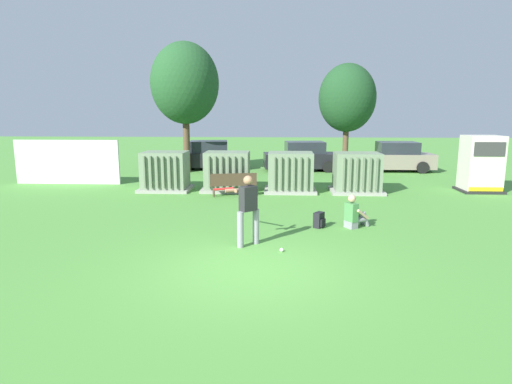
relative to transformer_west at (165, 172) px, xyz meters
name	(u,v)px	position (x,y,z in m)	size (l,w,h in m)	color
ground_plane	(250,270)	(4.15, -9.08, -0.79)	(96.00, 96.00, 0.00)	#51933D
fence_panel	(67,162)	(-4.88, 1.42, 0.21)	(4.80, 0.12, 2.00)	silver
transformer_west	(165,172)	(0.00, 0.00, 0.00)	(2.10, 1.70, 1.62)	#9E9B93
transformer_mid_west	(227,172)	(2.59, 0.08, 0.00)	(2.10, 1.70, 1.62)	#9E9B93
transformer_mid_east	(290,173)	(5.20, -0.02, 0.00)	(2.10, 1.70, 1.62)	#9E9B93
transformer_east	(357,173)	(7.90, -0.04, 0.00)	(2.10, 1.70, 1.62)	#9E9B93
generator_enclosure	(481,164)	(13.00, 0.41, 0.35)	(1.60, 1.40, 2.30)	#262626
park_bench	(233,183)	(2.97, -1.16, -0.25)	(1.84, 0.80, 0.92)	#4C3828
batter	(247,206)	(3.95, -7.38, 0.19)	(1.27, 1.36, 1.74)	gray
sports_ball	(282,250)	(4.81, -7.88, -0.74)	(0.09, 0.09, 0.09)	white
seated_spectator	(354,215)	(6.87, -5.59, -0.41)	(0.78, 0.68, 0.96)	gray
backpack	(319,220)	(5.89, -5.64, -0.57)	(0.37, 0.38, 0.44)	black
tree_left	(185,84)	(-0.27, 5.59, 3.92)	(3.59, 3.59, 6.87)	brown
tree_center_left	(347,98)	(8.33, 6.05, 3.17)	(3.02, 3.02, 5.77)	brown
parked_car_leftmost	(207,156)	(0.61, 6.92, -0.04)	(4.38, 2.32, 1.62)	black
parked_car_left_of_center	(303,157)	(6.05, 6.54, -0.04)	(4.36, 2.25, 1.62)	black
parked_car_right_of_center	(395,158)	(11.13, 6.56, -0.04)	(4.21, 1.95, 1.62)	gray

